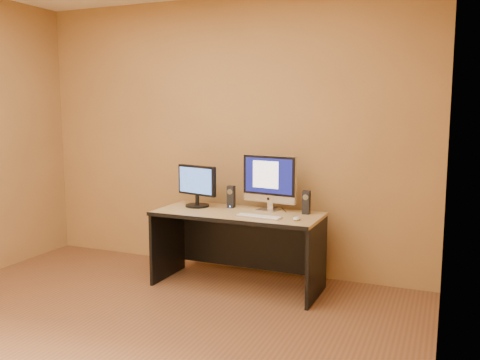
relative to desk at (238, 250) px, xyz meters
The scene contains 11 objects.
floor 1.56m from the desk, 103.04° to the right, with size 4.00×4.00×0.00m, color brown.
walls 1.80m from the desk, 103.04° to the right, with size 4.00×4.00×2.60m, color olive, non-canonical shape.
desk is the anchor object (origin of this frame).
imac 0.65m from the desk, 41.21° to the left, with size 0.51×0.19×0.50m, color #B3B4B8, non-canonical shape.
second_monitor 0.69m from the desk, 167.46° to the left, with size 0.43×0.22×0.38m, color black, non-canonical shape.
speaker_left 0.49m from the desk, 127.75° to the left, with size 0.06×0.06×0.20m, color black, non-canonical shape.
speaker_right 0.73m from the desk, 16.12° to the left, with size 0.06×0.06×0.20m, color black, non-canonical shape.
keyboard 0.44m from the desk, 28.34° to the right, with size 0.39×0.10×0.02m, color #B5B5B9.
mouse 0.67m from the desk, 11.75° to the right, with size 0.05×0.09×0.03m, color silver.
cable_a 0.54m from the desk, 35.32° to the left, with size 0.01×0.01×0.20m, color black.
cable_b 0.48m from the desk, 52.51° to the left, with size 0.01×0.01×0.16m, color black.
Camera 1 is at (2.02, -2.49, 1.54)m, focal length 38.00 mm.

